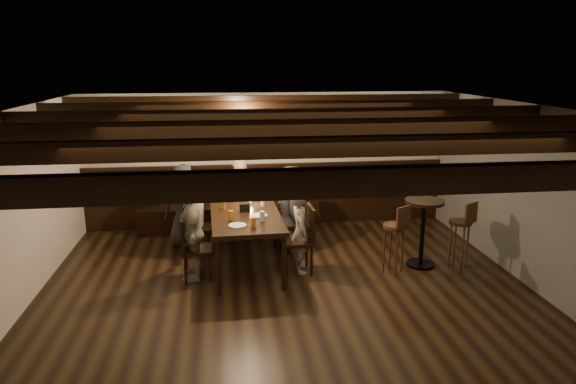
{
  "coord_description": "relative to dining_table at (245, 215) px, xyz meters",
  "views": [
    {
      "loc": [
        -0.78,
        -5.58,
        2.97
      ],
      "look_at": [
        0.09,
        1.3,
        1.16
      ],
      "focal_mm": 32.0,
      "sensor_mm": 36.0,
      "label": 1
    }
  ],
  "objects": [
    {
      "name": "high_top_table",
      "position": [
        2.57,
        -0.43,
        -0.09
      ],
      "size": [
        0.57,
        0.57,
        1.0
      ],
      "color": "black",
      "rests_on": "floor"
    },
    {
      "name": "chair_right_far",
      "position": [
        0.74,
        -0.42,
        -0.45
      ],
      "size": [
        0.46,
        0.46,
        0.97
      ],
      "rotation": [
        0.0,
        0.0,
        1.61
      ],
      "color": "black",
      "rests_on": "floor"
    },
    {
      "name": "bar_stool_right",
      "position": [
        3.07,
        -0.59,
        -0.37
      ],
      "size": [
        0.37,
        0.37,
        1.02
      ],
      "rotation": [
        0.0,
        0.0,
        0.56
      ],
      "color": "#392212",
      "rests_on": "floor"
    },
    {
      "name": "plate_far",
      "position": [
        0.19,
        -0.29,
        0.07
      ],
      "size": [
        0.24,
        0.24,
        0.01
      ],
      "primitive_type": "cylinder",
      "color": "white",
      "rests_on": "dining_table"
    },
    {
      "name": "pint_a",
      "position": [
        -0.31,
        0.69,
        0.14
      ],
      "size": [
        0.07,
        0.07,
        0.14
      ],
      "primitive_type": "cylinder",
      "color": "#BF7219",
      "rests_on": "dining_table"
    },
    {
      "name": "candle",
      "position": [
        0.11,
        0.3,
        0.09
      ],
      "size": [
        0.05,
        0.05,
        0.05
      ],
      "primitive_type": "cylinder",
      "color": "beige",
      "rests_on": "dining_table"
    },
    {
      "name": "pint_e",
      "position": [
        -0.2,
        -0.46,
        0.14
      ],
      "size": [
        0.07,
        0.07,
        0.14
      ],
      "primitive_type": "cylinder",
      "color": "#BF7219",
      "rests_on": "dining_table"
    },
    {
      "name": "pint_d",
      "position": [
        0.29,
        0.21,
        0.14
      ],
      "size": [
        0.07,
        0.07,
        0.14
      ],
      "primitive_type": "cylinder",
      "color": "silver",
      "rests_on": "dining_table"
    },
    {
      "name": "plate_near",
      "position": [
        -0.12,
        -0.7,
        0.07
      ],
      "size": [
        0.24,
        0.24,
        0.01
      ],
      "primitive_type": "cylinder",
      "color": "white",
      "rests_on": "dining_table"
    },
    {
      "name": "room",
      "position": [
        0.22,
        0.58,
        0.32
      ],
      "size": [
        7.0,
        7.0,
        7.0
      ],
      "color": "black",
      "rests_on": "ground"
    },
    {
      "name": "pint_c",
      "position": [
        -0.3,
        0.09,
        0.14
      ],
      "size": [
        0.07,
        0.07,
        0.14
      ],
      "primitive_type": "cylinder",
      "color": "#BF7219",
      "rests_on": "dining_table"
    },
    {
      "name": "person_right_near",
      "position": [
        0.73,
        0.48,
        -0.07
      ],
      "size": [
        0.46,
        0.68,
        1.36
      ],
      "primitive_type": "imported",
      "rotation": [
        0.0,
        0.0,
        1.61
      ],
      "color": "#242426",
      "rests_on": "floor"
    },
    {
      "name": "person_bench_centre",
      "position": [
        -0.04,
        1.05,
        -0.06
      ],
      "size": [
        0.52,
        0.35,
        1.39
      ],
      "primitive_type": "imported",
      "rotation": [
        0.0,
        0.0,
        3.18
      ],
      "color": "gray",
      "rests_on": "floor"
    },
    {
      "name": "person_right_far",
      "position": [
        0.77,
        -0.42,
        -0.15
      ],
      "size": [
        0.3,
        0.45,
        1.2
      ],
      "primitive_type": "imported",
      "rotation": [
        0.0,
        0.0,
        1.61
      ],
      "color": "gray",
      "rests_on": "floor"
    },
    {
      "name": "person_left_far",
      "position": [
        -0.73,
        -0.48,
        -0.07
      ],
      "size": [
        0.36,
        0.81,
        1.36
      ],
      "primitive_type": "imported",
      "rotation": [
        0.0,
        0.0,
        -1.53
      ],
      "color": "#9C977D",
      "rests_on": "floor"
    },
    {
      "name": "bar_stool_left",
      "position": [
        2.07,
        -0.64,
        -0.37
      ],
      "size": [
        0.37,
        0.37,
        1.02
      ],
      "rotation": [
        0.0,
        0.0,
        0.55
      ],
      "color": "#392212",
      "rests_on": "floor"
    },
    {
      "name": "condiment_caddy",
      "position": [
        0.0,
        -0.05,
        0.13
      ],
      "size": [
        0.15,
        0.1,
        0.12
      ],
      "primitive_type": "cube",
      "color": "black",
      "rests_on": "dining_table"
    },
    {
      "name": "dining_table",
      "position": [
        0.0,
        0.0,
        0.0
      ],
      "size": [
        1.06,
        2.21,
        0.82
      ],
      "rotation": [
        0.0,
        0.0,
        0.04
      ],
      "color": "black",
      "rests_on": "floor"
    },
    {
      "name": "person_bench_right",
      "position": [
        0.87,
        0.93,
        -0.16
      ],
      "size": [
        0.59,
        0.47,
        1.18
      ],
      "primitive_type": "imported",
      "rotation": [
        0.0,
        0.0,
        3.18
      ],
      "color": "brown",
      "rests_on": "floor"
    },
    {
      "name": "chair_left_near",
      "position": [
        -0.74,
        0.42,
        -0.47
      ],
      "size": [
        0.43,
        0.43,
        0.91
      ],
      "rotation": [
        0.0,
        0.0,
        -1.53
      ],
      "color": "black",
      "rests_on": "floor"
    },
    {
      "name": "person_left_near",
      "position": [
        -0.77,
        0.42,
        -0.08
      ],
      "size": [
        0.53,
        0.88,
        1.33
      ],
      "primitive_type": "imported",
      "rotation": [
        0.0,
        0.0,
        -1.53
      ],
      "color": "gray",
      "rests_on": "floor"
    },
    {
      "name": "chair_right_near",
      "position": [
        0.7,
        0.48,
        -0.48
      ],
      "size": [
        0.42,
        0.42,
        0.89
      ],
      "rotation": [
        0.0,
        0.0,
        1.61
      ],
      "color": "black",
      "rests_on": "floor"
    },
    {
      "name": "person_bench_left",
      "position": [
        -0.93,
        0.87,
        -0.07
      ],
      "size": [
        0.68,
        0.45,
        1.36
      ],
      "primitive_type": "imported",
      "rotation": [
        0.0,
        0.0,
        3.18
      ],
      "color": "#28282A",
      "rests_on": "floor"
    },
    {
      "name": "pint_g",
      "position": [
        0.08,
        -0.8,
        0.14
      ],
      "size": [
        0.07,
        0.07,
        0.14
      ],
      "primitive_type": "cylinder",
      "color": "#BF7219",
      "rests_on": "dining_table"
    },
    {
      "name": "pint_f",
      "position": [
        0.22,
        -0.54,
        0.14
      ],
      "size": [
        0.07,
        0.07,
        0.14
      ],
      "primitive_type": "cylinder",
      "color": "silver",
      "rests_on": "dining_table"
    },
    {
      "name": "chair_left_far",
      "position": [
        -0.7,
        -0.48,
        -0.48
      ],
      "size": [
        0.42,
        0.42,
        0.89
      ],
      "rotation": [
        0.0,
        0.0,
        -1.53
      ],
      "color": "black",
      "rests_on": "floor"
    },
    {
      "name": "pint_b",
      "position": [
        0.23,
        0.66,
        0.14
      ],
      "size": [
        0.07,
        0.07,
        0.14
      ],
      "primitive_type": "cylinder",
      "color": "#BF7219",
      "rests_on": "dining_table"
    }
  ]
}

